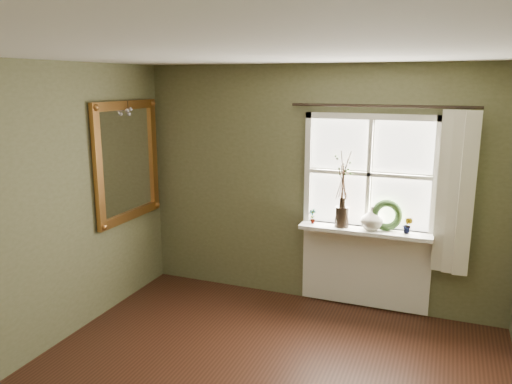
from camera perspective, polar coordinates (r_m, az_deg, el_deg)
The scene contains 14 objects.
ceiling at distance 3.20m, azimuth -2.89°, elevation 15.76°, with size 4.50×4.50×0.00m, color silver.
wall_back at distance 5.49m, azimuth 7.15°, elevation 0.70°, with size 4.00×0.10×2.60m, color #5F603F.
wall_left at distance 4.59m, azimuth -26.80°, elevation -2.96°, with size 0.10×4.50×2.60m, color #5F603F.
window_frame at distance 5.28m, azimuth 12.80°, elevation 2.01°, with size 1.36×0.06×1.24m.
window_sill at distance 5.31m, azimuth 12.31°, elevation -4.35°, with size 1.36×0.26×0.04m, color white.
window_apron at distance 5.56m, azimuth 12.28°, elevation -8.38°, with size 1.36×0.04×0.88m, color white.
dark_jug at distance 5.32m, azimuth 9.79°, elevation -2.79°, with size 0.15×0.15×0.22m, color black.
cream_vase at distance 5.27m, azimuth 13.10°, elevation -2.95°, with size 0.23×0.23×0.24m, color beige.
wreath at distance 5.29m, azimuth 14.68°, elevation -2.95°, with size 0.32×0.32×0.08m, color #2A461F.
potted_plant_left at distance 5.39m, azimuth 6.48°, elevation -2.77°, with size 0.08×0.06×0.16m, color #2A461F.
potted_plant_right at distance 5.24m, azimuth 16.96°, elevation -3.64°, with size 0.10×0.08×0.17m, color #2A461F.
curtain at distance 5.15m, azimuth 21.82°, elevation -0.16°, with size 0.36×0.12×1.59m, color beige.
curtain_rod at distance 5.13m, azimuth 14.19°, elevation 9.51°, with size 0.03×0.03×1.84m, color black.
gilt_mirror at distance 5.63m, azimuth -14.48°, elevation 3.46°, with size 0.10×1.09×1.31m.
Camera 1 is at (1.31, -2.91, 2.42)m, focal length 35.00 mm.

